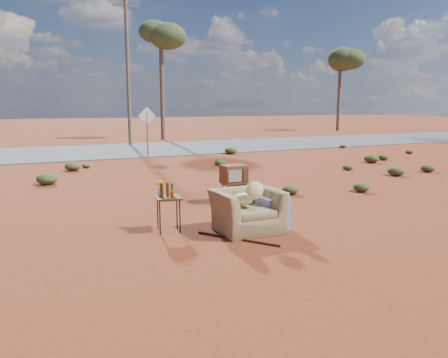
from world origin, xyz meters
name	(u,v)px	position (x,y,z in m)	size (l,w,h in m)	color
ground	(242,229)	(0.00, 0.00, 0.00)	(140.00, 140.00, 0.00)	maroon
highway	(102,151)	(0.00, 15.00, 0.02)	(140.00, 7.00, 0.04)	#565659
armchair	(251,205)	(0.13, -0.11, 0.48)	(1.38, 0.87, 1.02)	olive
tv_unit	(234,175)	(0.84, 2.05, 0.67)	(0.57, 0.46, 0.90)	black
side_table	(166,195)	(-1.30, 0.49, 0.67)	(0.52, 0.52, 0.91)	#392815
rusty_bar	(237,239)	(-0.38, -0.55, 0.02)	(0.04, 0.04, 1.58)	#4A2313
road_sign	(147,123)	(1.50, 12.00, 1.50)	(0.78, 0.06, 2.19)	brown
eucalyptus_center	(161,39)	(5.00, 21.00, 6.43)	(3.20, 3.20, 7.60)	brown
eucalyptus_right	(340,62)	(22.00, 24.00, 5.94)	(3.20, 3.20, 7.10)	brown
utility_pole_center	(128,70)	(2.00, 17.50, 4.15)	(1.40, 0.20, 8.00)	brown
scrub_patch	(139,186)	(-0.82, 4.41, 0.14)	(17.49, 8.07, 0.33)	#4A5726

